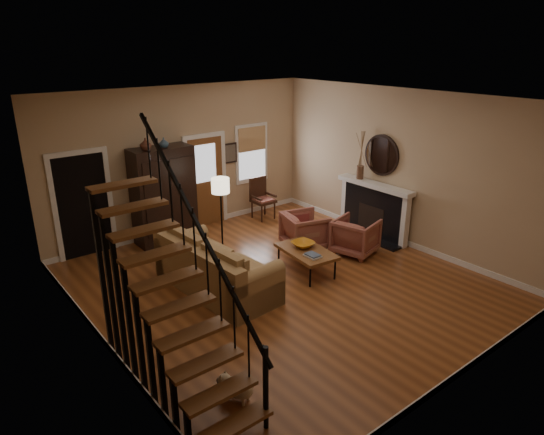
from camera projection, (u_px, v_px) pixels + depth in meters
room at (208, 187)px, 9.42m from camera, size 7.00×7.33×3.30m
staircase at (171, 272)px, 5.75m from camera, size 0.94×2.80×3.20m
fireplace at (375, 205)px, 10.82m from camera, size 0.33×1.95×2.30m
armoire at (164, 195)px, 10.43m from camera, size 1.30×0.60×2.10m
vase_a at (146, 144)px, 9.75m from camera, size 0.24×0.24×0.25m
vase_b at (164, 143)px, 9.99m from camera, size 0.20×0.20×0.21m
sofa at (216, 266)px, 8.53m from camera, size 1.22×2.50×0.91m
coffee_table at (306, 261)px, 9.24m from camera, size 0.84×1.28×0.46m
bowl at (303, 244)px, 9.28m from camera, size 0.41×0.41×0.10m
books at (313, 255)px, 8.86m from camera, size 0.22×0.30×0.06m
armchair_left at (356, 236)px, 10.02m from camera, size 1.01×1.00×0.75m
armchair_right at (305, 231)px, 10.27m from camera, size 1.05×1.04×0.78m
floor_lamp at (222, 216)px, 9.95m from camera, size 0.42×0.42×1.60m
side_chair at (263, 199)px, 11.96m from camera, size 0.54×0.54×1.02m
dog at (238, 389)px, 5.95m from camera, size 0.42×0.52×0.33m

